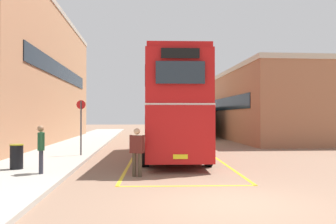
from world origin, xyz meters
name	(u,v)px	position (x,y,z in m)	size (l,w,h in m)	color
ground_plane	(172,148)	(0.00, 14.40, 0.00)	(135.60, 135.60, 0.00)	#846651
sidewalk_left	(77,145)	(-6.50, 16.80, 0.07)	(4.00, 57.60, 0.14)	#A39E93
brick_building_left	(25,76)	(-10.94, 19.71, 5.15)	(5.80, 24.74, 10.28)	#AD7A56
depot_building_right	(272,105)	(9.44, 21.69, 3.06)	(8.00, 16.54, 6.11)	#9E6647
double_decker_bus	(173,107)	(-0.44, 9.36, 2.51)	(3.19, 10.69, 4.75)	black
single_deck_bus	(199,121)	(3.79, 26.73, 1.64)	(3.63, 9.49, 3.02)	black
pedestrian_boarding	(137,149)	(-2.20, 3.79, 0.95)	(0.52, 0.38, 1.65)	#473828
pedestrian_waiting_near	(41,146)	(-5.41, 3.86, 1.06)	(0.32, 0.53, 1.61)	#2D2D38
litter_bin	(17,157)	(-6.56, 4.94, 0.59)	(0.48, 0.48, 0.90)	black
bus_stop_sign	(81,122)	(-5.00, 9.40, 1.77)	(0.44, 0.08, 2.71)	#4C4C51
bay_marking_yellow	(176,162)	(-0.48, 7.41, 0.00)	(4.79, 12.77, 0.01)	gold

